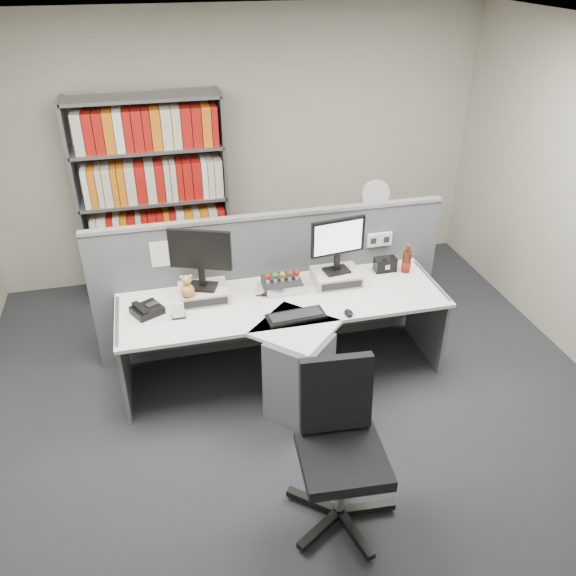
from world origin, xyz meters
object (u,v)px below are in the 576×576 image
object	(u,v)px
desktop_pc	(282,284)
office_chair	(340,442)
desk_fan	(375,198)
desk_calendar	(178,311)
cola_bottle	(406,262)
desk	(290,342)
filing_cabinet	(370,257)
keyboard	(296,316)
shelving_unit	(154,203)
monitor_right	(338,241)
speaker	(385,264)
mouse	(349,313)
monitor_left	(200,254)
desk_phone	(146,310)

from	to	relation	value
desktop_pc	office_chair	bearing A→B (deg)	-90.76
desk_fan	desk_calendar	bearing A→B (deg)	-148.47
cola_bottle	desktop_pc	bearing A→B (deg)	-178.67
desk	cola_bottle	distance (m)	1.25
filing_cabinet	desk_fan	size ratio (longest dim) A/B	1.44
keyboard	desk_fan	distance (m)	1.89
cola_bottle	shelving_unit	size ratio (longest dim) A/B	0.13
monitor_right	desktop_pc	world-z (taller)	monitor_right
filing_cabinet	cola_bottle	bearing A→B (deg)	-94.27
shelving_unit	desktop_pc	bearing A→B (deg)	-57.50
monitor_right	desk_calendar	bearing A→B (deg)	-170.20
keyboard	cola_bottle	bearing A→B (deg)	23.30
desk	filing_cabinet	xyz separation A→B (m)	(1.20, 1.40, -0.11)
desk_calendar	monitor_right	bearing A→B (deg)	9.80
speaker	filing_cabinet	distance (m)	1.05
desktop_pc	cola_bottle	bearing A→B (deg)	1.33
keyboard	desk_fan	world-z (taller)	desk_fan
monitor_right	filing_cabinet	xyz separation A→B (m)	(0.71, 1.02, -0.75)
monitor_right	office_chair	world-z (taller)	monitor_right
desk_calendar	desk_fan	distance (m)	2.39
desk_fan	monitor_right	bearing A→B (deg)	-124.89
desk	speaker	world-z (taller)	speaker
monitor_right	desktop_pc	size ratio (longest dim) A/B	1.55
cola_bottle	office_chair	size ratio (longest dim) A/B	0.24
monitor_right	shelving_unit	size ratio (longest dim) A/B	0.23
keyboard	mouse	bearing A→B (deg)	-8.25
monitor_left	desk_calendar	distance (m)	0.47
speaker	office_chair	distance (m)	1.95
desk	filing_cabinet	size ratio (longest dim) A/B	3.71
keyboard	shelving_unit	bearing A→B (deg)	116.06
monitor_left	monitor_right	xyz separation A→B (m)	(1.10, -0.00, -0.02)
monitor_right	desk_calendar	size ratio (longest dim) A/B	3.77
shelving_unit	filing_cabinet	xyz separation A→B (m)	(2.10, -0.45, -0.63)
mouse	office_chair	xyz separation A→B (m)	(-0.42, -1.10, -0.17)
desktop_pc	cola_bottle	distance (m)	1.10
desktop_pc	speaker	world-z (taller)	speaker
monitor_right	keyboard	world-z (taller)	monitor_right
desk_fan	office_chair	xyz separation A→B (m)	(-1.19, -2.62, -0.43)
desk_phone	filing_cabinet	xyz separation A→B (m)	(2.26, 1.13, -0.40)
desk	monitor_right	bearing A→B (deg)	37.94
desktop_pc	mouse	world-z (taller)	desktop_pc
keyboard	desk_phone	distance (m)	1.14
keyboard	speaker	size ratio (longest dim) A/B	2.48
desk_calendar	keyboard	bearing A→B (deg)	-14.03
speaker	shelving_unit	size ratio (longest dim) A/B	0.09
desk	office_chair	distance (m)	1.22
speaker	shelving_unit	bearing A→B (deg)	143.46
monitor_right	mouse	world-z (taller)	monitor_right
monitor_left	keyboard	world-z (taller)	monitor_left
monitor_right	desk_fan	bearing A→B (deg)	55.11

